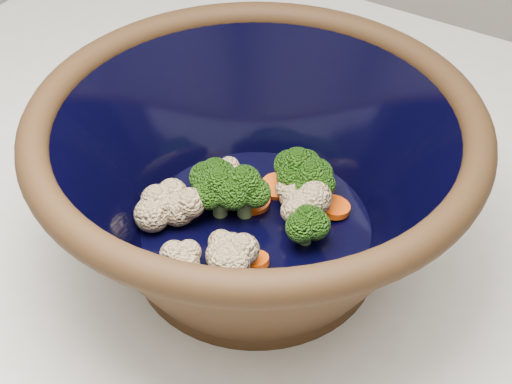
# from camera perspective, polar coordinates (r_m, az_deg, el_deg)

# --- Properties ---
(mixing_bowl) EXTENTS (0.37, 0.37, 0.16)m
(mixing_bowl) POSITION_cam_1_polar(r_m,az_deg,el_deg) (0.59, 0.00, 1.11)
(mixing_bowl) COLOR black
(mixing_bowl) RESTS_ON counter
(vegetable_pile) EXTENTS (0.15, 0.17, 0.06)m
(vegetable_pile) POSITION_cam_1_polar(r_m,az_deg,el_deg) (0.62, -0.58, -0.32)
(vegetable_pile) COLOR #608442
(vegetable_pile) RESTS_ON mixing_bowl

